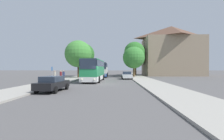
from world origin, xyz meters
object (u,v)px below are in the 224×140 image
at_px(tree_right_far, 136,55).
at_px(tree_left_near, 78,54).
at_px(bus_middle, 102,69).
at_px(tree_left_far, 83,55).
at_px(bus_stop_sign, 52,72).
at_px(bus_front, 94,70).
at_px(tree_right_near, 134,52).
at_px(tree_right_mid, 134,58).
at_px(pedestrian_waiting_near, 55,76).
at_px(pedestrian_waiting_far, 64,76).
at_px(parked_car_right_near, 127,75).
at_px(pedestrian_walking_back, 61,75).
at_px(parked_car_left_curb, 53,83).

bearing_deg(tree_right_far, tree_left_near, -133.05).
bearing_deg(bus_middle, tree_left_far, 155.56).
height_order(bus_stop_sign, tree_left_near, tree_left_near).
height_order(bus_front, bus_stop_sign, bus_front).
relative_size(tree_left_near, tree_right_near, 0.89).
bearing_deg(tree_right_far, tree_right_mid, -98.61).
bearing_deg(pedestrian_waiting_near, pedestrian_waiting_far, -82.55).
distance_m(parked_car_right_near, tree_right_mid, 8.59).
distance_m(bus_front, pedestrian_walking_back, 5.53).
distance_m(bus_stop_sign, pedestrian_waiting_near, 2.21).
height_order(parked_car_left_curb, bus_stop_sign, bus_stop_sign).
height_order(tree_right_near, tree_right_mid, tree_right_near).
relative_size(parked_car_left_curb, tree_left_near, 0.58).
bearing_deg(pedestrian_walking_back, bus_front, 27.92).
bearing_deg(tree_right_near, pedestrian_waiting_far, -123.67).
relative_size(tree_left_near, tree_right_far, 0.87).
bearing_deg(bus_stop_sign, tree_right_mid, 51.17).
height_order(bus_front, tree_right_far, tree_right_far).
relative_size(bus_middle, tree_right_far, 1.28).
height_order(pedestrian_waiting_far, tree_right_mid, tree_right_mid).
distance_m(pedestrian_walking_back, tree_left_far, 18.72).
bearing_deg(pedestrian_waiting_far, pedestrian_walking_back, 51.60).
xyz_separation_m(pedestrian_waiting_far, tree_right_far, (14.19, 25.79, 5.14)).
distance_m(parked_car_right_near, pedestrian_waiting_near, 14.08).
bearing_deg(pedestrian_waiting_near, parked_car_left_curb, -151.50).
xyz_separation_m(tree_right_near, tree_right_far, (0.97, 5.94, -0.39)).
xyz_separation_m(pedestrian_waiting_far, tree_left_near, (0.00, 10.60, 4.32)).
xyz_separation_m(parked_car_right_near, tree_left_far, (-11.00, 11.60, 5.07)).
xyz_separation_m(bus_stop_sign, pedestrian_waiting_near, (-0.34, 2.09, -0.62)).
xyz_separation_m(bus_middle, tree_right_near, (8.44, 2.86, 4.66)).
bearing_deg(pedestrian_walking_back, pedestrian_waiting_near, -95.41).
distance_m(bus_middle, parked_car_right_near, 11.03).
bearing_deg(pedestrian_walking_back, parked_car_right_near, 54.20).
height_order(parked_car_left_curb, pedestrian_waiting_far, pedestrian_waiting_far).
relative_size(pedestrian_waiting_far, pedestrian_walking_back, 1.01).
height_order(bus_front, tree_right_mid, tree_right_mid).
distance_m(parked_car_right_near, tree_right_near, 13.81).
relative_size(parked_car_right_near, tree_right_far, 0.49).
distance_m(tree_left_far, tree_right_mid, 13.82).
height_order(pedestrian_walking_back, tree_right_near, tree_right_near).
height_order(bus_middle, tree_right_far, tree_right_far).
relative_size(bus_middle, pedestrian_waiting_near, 7.32).
bearing_deg(tree_right_mid, bus_middle, 165.01).
bearing_deg(tree_right_mid, pedestrian_waiting_far, -130.08).
bearing_deg(parked_car_left_curb, bus_stop_sign, 113.96).
bearing_deg(tree_right_far, tree_left_far, -155.90).
bearing_deg(tree_left_far, pedestrian_walking_back, -90.90).
xyz_separation_m(bus_middle, parked_car_left_curb, (-2.39, -28.19, -1.11)).
distance_m(pedestrian_waiting_far, tree_right_mid, 19.85).
bearing_deg(tree_right_mid, tree_right_far, 81.39).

